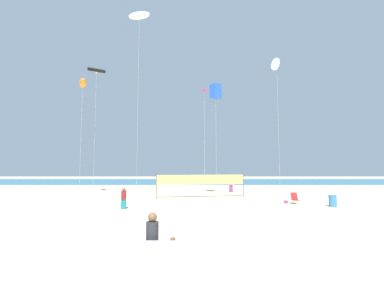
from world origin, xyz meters
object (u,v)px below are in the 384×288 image
Objects in this scene: kite_orange_inflatable at (83,83)px; kite_white_inflatable at (140,16)px; toddler_figure at (173,252)px; kite_black_tube at (97,71)px; kite_white_delta at (277,65)px; kite_blue_box at (216,91)px; folding_beach_chair at (295,198)px; beachgoer_maroon_shirt at (124,197)px; trash_barrel at (333,201)px; beach_handbag at (286,202)px; volleyball_net at (201,181)px; mother_figure at (153,238)px; kite_magenta_diamond at (205,94)px; beachgoer_coral_shirt at (231,184)px.

kite_white_inflatable is (5.86, -0.53, 6.98)m from kite_orange_inflatable.
kite_black_tube reaches higher than toddler_figure.
toddler_figure is 22.91m from kite_white_delta.
kite_blue_box is at bearing 170.04° from kite_white_delta.
folding_beach_chair is 23.25m from kite_white_inflatable.
kite_white_delta is (-0.04, 3.48, 12.39)m from folding_beach_chair.
kite_blue_box reaches higher than beachgoer_maroon_shirt.
trash_barrel is 0.06× the size of kite_black_tube.
toddler_figure is at bearing -120.52° from beach_handbag.
volleyball_net is 15.78m from kite_orange_inflatable.
toddler_figure is at bearing -64.54° from kite_black_tube.
mother_figure is 0.12× the size of kite_white_delta.
toddler_figure is at bearing -75.15° from kite_white_inflatable.
beach_handbag is 0.03× the size of kite_magenta_diamond.
toddler_figure is 16.29m from folding_beach_chair.
beach_handbag is (3.11, -9.37, -0.87)m from beachgoer_coral_shirt.
volleyball_net is 0.70× the size of kite_orange_inflatable.
trash_barrel is 11.31m from volleyball_net.
kite_black_tube is (-21.48, 9.69, 13.50)m from trash_barrel.
beachgoer_coral_shirt is 0.17× the size of kite_blue_box.
kite_blue_box is at bearing 143.34° from trash_barrel.
toddler_figure reaches higher than beach_handbag.
kite_magenta_diamond is at bearing 11.68° from kite_orange_inflatable.
folding_beach_chair is (8.85, 13.68, -0.03)m from toddler_figure.
beachgoer_maroon_shirt is (-9.39, -12.24, -0.16)m from beachgoer_coral_shirt.
kite_magenta_diamond is at bearing 133.80° from trash_barrel.
volleyball_net is (5.70, 6.78, 0.81)m from beachgoer_maroon_shirt.
volleyball_net is at bearing 149.29° from trash_barrel.
trash_barrel is 0.06× the size of kite_white_delta.
folding_beach_chair is at bearing 145.31° from trash_barrel.
beachgoer_maroon_shirt is 15.41m from trash_barrel.
folding_beach_chair is 0.05× the size of kite_white_inflatable.
kite_white_delta reaches higher than beachgoer_coral_shirt.
kite_magenta_diamond is at bearing 129.14° from beach_handbag.
toddler_figure is 17.96m from volleyball_net.
toddler_figure is 0.05× the size of kite_white_inflatable.
kite_white_delta is (0.58, 3.21, 12.74)m from beach_handbag.
kite_orange_inflatable is at bearing 162.49° from trash_barrel.
beachgoer_coral_shirt is 0.14× the size of kite_white_delta.
kite_black_tube is 1.27× the size of kite_blue_box.
beach_handbag is 0.02× the size of kite_orange_inflatable.
beachgoer_coral_shirt reaches higher than mother_figure.
volleyball_net is (-7.43, 4.19, 1.17)m from folding_beach_chair.
kite_blue_box reaches higher than trash_barrel.
kite_orange_inflatable reaches higher than beach_handbag.
kite_black_tube reaches higher than kite_orange_inflatable.
kite_magenta_diamond reaches higher than volleyball_net.
folding_beach_chair is at bearing -22.94° from kite_black_tube.
volleyball_net is 0.60× the size of kite_black_tube.
trash_barrel is at bearing -21.69° from kite_white_inflatable.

